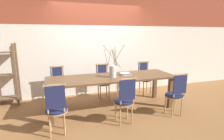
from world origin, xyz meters
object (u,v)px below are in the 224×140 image
at_px(vase_centerpiece, 113,71).
at_px(book_stack, 125,74).
at_px(chair_far_center, 145,77).
at_px(chair_near_center, 176,93).
at_px(shelving_rack, 4,75).
at_px(dining_table, 112,81).

bearing_deg(vase_centerpiece, book_stack, 19.76).
xyz_separation_m(chair_far_center, vase_centerpiece, (-1.23, -0.80, 0.41)).
relative_size(chair_near_center, book_stack, 3.65).
relative_size(vase_centerpiece, shelving_rack, 0.48).
height_order(chair_far_center, book_stack, chair_far_center).
bearing_deg(shelving_rack, book_stack, -19.19).
height_order(dining_table, chair_far_center, chair_far_center).
distance_m(vase_centerpiece, shelving_rack, 2.61).
bearing_deg(chair_near_center, dining_table, 147.86).
xyz_separation_m(dining_table, book_stack, (0.34, 0.06, 0.12)).
height_order(chair_near_center, shelving_rack, shelving_rack).
relative_size(dining_table, book_stack, 11.20).
bearing_deg(dining_table, book_stack, 9.66).
relative_size(dining_table, shelving_rack, 1.91).
bearing_deg(dining_table, vase_centerpiece, -95.10).
relative_size(dining_table, vase_centerpiece, 3.95).
bearing_deg(vase_centerpiece, chair_far_center, 32.94).
bearing_deg(chair_far_center, dining_table, 30.81).
xyz_separation_m(dining_table, vase_centerpiece, (-0.01, -0.07, 0.23)).
relative_size(dining_table, chair_near_center, 3.07).
xyz_separation_m(dining_table, shelving_rack, (-2.38, 1.01, 0.07)).
distance_m(dining_table, book_stack, 0.37).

